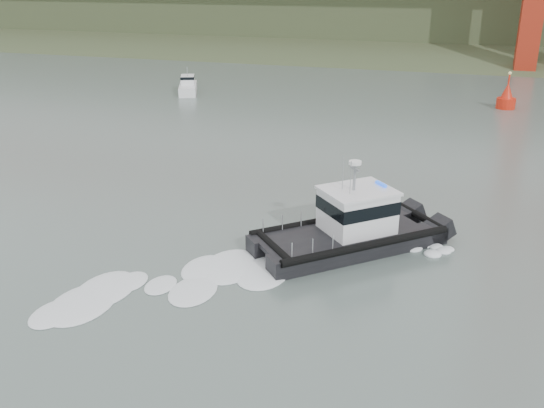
{
  "coord_description": "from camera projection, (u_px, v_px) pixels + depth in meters",
  "views": [
    {
      "loc": [
        9.47,
        -22.46,
        14.55
      ],
      "look_at": [
        0.21,
        7.15,
        2.4
      ],
      "focal_mm": 40.0,
      "sensor_mm": 36.0,
      "label": 1
    }
  ],
  "objects": [
    {
      "name": "motorboat",
      "position": [
        188.0,
        86.0,
        74.82
      ],
      "size": [
        4.17,
        6.35,
        3.32
      ],
      "rotation": [
        0.0,
        0.0,
        0.39
      ],
      "color": "white",
      "rests_on": "ground"
    },
    {
      "name": "patrol_boat",
      "position": [
        351.0,
        226.0,
        33.27
      ],
      "size": [
        10.53,
        10.07,
        5.19
      ],
      "rotation": [
        0.0,
        0.0,
        -0.83
      ],
      "color": "black",
      "rests_on": "ground"
    },
    {
      "name": "ground",
      "position": [
        221.0,
        306.0,
        27.89
      ],
      "size": [
        400.0,
        400.0,
        0.0
      ],
      "primitive_type": "plane",
      "color": "#4D5C57",
      "rests_on": "ground"
    },
    {
      "name": "headlands",
      "position": [
        427.0,
        3.0,
        136.86
      ],
      "size": [
        500.0,
        105.36,
        27.12
      ],
      "color": "#364427",
      "rests_on": "ground"
    },
    {
      "name": "nav_buoy",
      "position": [
        506.0,
        98.0,
        66.55
      ],
      "size": [
        2.05,
        2.05,
        4.26
      ],
      "color": "red",
      "rests_on": "ground"
    }
  ]
}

